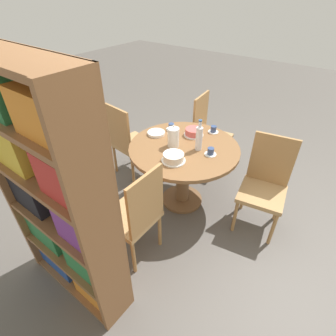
{
  "coord_description": "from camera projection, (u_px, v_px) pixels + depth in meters",
  "views": [
    {
      "loc": [
        -1.24,
        1.91,
        2.1
      ],
      "look_at": [
        0.0,
        0.27,
        0.62
      ],
      "focal_mm": 28.0,
      "sensor_mm": 36.0,
      "label": 1
    }
  ],
  "objects": [
    {
      "name": "cup_b",
      "position": [
        213.0,
        130.0,
        2.87
      ],
      "size": [
        0.12,
        0.12,
        0.07
      ],
      "color": "white",
      "rests_on": "dining_table"
    },
    {
      "name": "cup_c",
      "position": [
        211.0,
        152.0,
        2.5
      ],
      "size": [
        0.12,
        0.12,
        0.07
      ],
      "color": "white",
      "rests_on": "dining_table"
    },
    {
      "name": "chair_b",
      "position": [
        128.0,
        141.0,
        3.2
      ],
      "size": [
        0.47,
        0.47,
        0.96
      ],
      "rotation": [
        0.0,
        0.0,
        6.17
      ],
      "color": "#A87A47",
      "rests_on": "ground_plane"
    },
    {
      "name": "water_bottle",
      "position": [
        199.0,
        138.0,
        2.52
      ],
      "size": [
        0.07,
        0.07,
        0.32
      ],
      "color": "silver",
      "rests_on": "dining_table"
    },
    {
      "name": "ground_plane",
      "position": [
        182.0,
        200.0,
        3.07
      ],
      "size": [
        14.0,
        14.0,
        0.0
      ],
      "primitive_type": "plane",
      "color": "#56514C"
    },
    {
      "name": "cup_a",
      "position": [
        171.0,
        127.0,
        2.92
      ],
      "size": [
        0.12,
        0.12,
        0.07
      ],
      "color": "white",
      "rests_on": "dining_table"
    },
    {
      "name": "plate_stack",
      "position": [
        156.0,
        133.0,
        2.84
      ],
      "size": [
        0.19,
        0.19,
        0.03
      ],
      "color": "white",
      "rests_on": "dining_table"
    },
    {
      "name": "chair_d",
      "position": [
        265.0,
        184.0,
        2.53
      ],
      "size": [
        0.49,
        0.49,
        0.96
      ],
      "rotation": [
        0.0,
        0.0,
        9.6
      ],
      "color": "#A87A47",
      "rests_on": "ground_plane"
    },
    {
      "name": "coffee_pot",
      "position": [
        173.0,
        137.0,
        2.58
      ],
      "size": [
        0.11,
        0.11,
        0.24
      ],
      "color": "white",
      "rests_on": "dining_table"
    },
    {
      "name": "chair_c",
      "position": [
        136.0,
        214.0,
        2.2
      ],
      "size": [
        0.43,
        0.43,
        0.96
      ],
      "rotation": [
        0.0,
        0.0,
        7.87
      ],
      "color": "#A87A47",
      "rests_on": "ground_plane"
    },
    {
      "name": "bookshelf",
      "position": [
        59.0,
        203.0,
        1.74
      ],
      "size": [
        0.95,
        0.28,
        1.84
      ],
      "rotation": [
        0.0,
        0.0,
        3.14
      ],
      "color": "brown",
      "rests_on": "ground_plane"
    },
    {
      "name": "cake_main",
      "position": [
        173.0,
        158.0,
        2.41
      ],
      "size": [
        0.22,
        0.22,
        0.08
      ],
      "color": "white",
      "rests_on": "dining_table"
    },
    {
      "name": "chair_a",
      "position": [
        208.0,
        132.0,
        3.39
      ],
      "size": [
        0.47,
        0.47,
        0.96
      ],
      "rotation": [
        0.0,
        0.0,
        4.83
      ],
      "color": "#A87A47",
      "rests_on": "ground_plane"
    },
    {
      "name": "dining_table",
      "position": [
        184.0,
        160.0,
        2.74
      ],
      "size": [
        1.12,
        1.12,
        0.73
      ],
      "color": "brown",
      "rests_on": "ground_plane"
    },
    {
      "name": "cake_second",
      "position": [
        194.0,
        132.0,
        2.81
      ],
      "size": [
        0.21,
        0.21,
        0.08
      ],
      "color": "white",
      "rests_on": "dining_table"
    }
  ]
}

